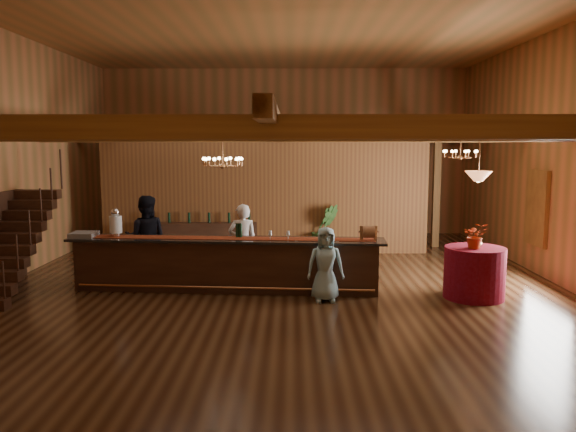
{
  "coord_description": "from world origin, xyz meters",
  "views": [
    {
      "loc": [
        0.26,
        -11.95,
        3.0
      ],
      "look_at": [
        0.17,
        0.78,
        1.38
      ],
      "focal_mm": 35.0,
      "sensor_mm": 36.0,
      "label": 1
    }
  ],
  "objects_px": {
    "bartender": "(243,243)",
    "floor_plant": "(325,229)",
    "round_table": "(474,273)",
    "chandelier_right": "(460,154)",
    "pendant_lamp": "(478,176)",
    "tasting_bar": "(226,264)",
    "chandelier_left": "(223,161)",
    "guest": "(325,264)",
    "staff_second": "(146,238)",
    "raffle_drum": "(368,232)",
    "beverage_dispenser": "(116,223)",
    "backbar_shelf": "(200,239)"
  },
  "relations": [
    {
      "from": "beverage_dispenser",
      "to": "staff_second",
      "type": "height_order",
      "value": "staff_second"
    },
    {
      "from": "guest",
      "to": "floor_plant",
      "type": "distance_m",
      "value": 4.7
    },
    {
      "from": "floor_plant",
      "to": "beverage_dispenser",
      "type": "bearing_deg",
      "value": -141.6
    },
    {
      "from": "chandelier_left",
      "to": "pendant_lamp",
      "type": "distance_m",
      "value": 5.03
    },
    {
      "from": "beverage_dispenser",
      "to": "raffle_drum",
      "type": "xyz_separation_m",
      "value": [
        5.23,
        -0.47,
        -0.11
      ]
    },
    {
      "from": "chandelier_right",
      "to": "beverage_dispenser",
      "type": "bearing_deg",
      "value": -167.55
    },
    {
      "from": "pendant_lamp",
      "to": "bartender",
      "type": "height_order",
      "value": "pendant_lamp"
    },
    {
      "from": "beverage_dispenser",
      "to": "floor_plant",
      "type": "xyz_separation_m",
      "value": [
        4.61,
        3.66,
        -0.68
      ]
    },
    {
      "from": "bartender",
      "to": "floor_plant",
      "type": "relative_size",
      "value": 1.25
    },
    {
      "from": "bartender",
      "to": "beverage_dispenser",
      "type": "bearing_deg",
      "value": 4.91
    },
    {
      "from": "beverage_dispenser",
      "to": "guest",
      "type": "relative_size",
      "value": 0.42
    },
    {
      "from": "round_table",
      "to": "guest",
      "type": "relative_size",
      "value": 0.81
    },
    {
      "from": "backbar_shelf",
      "to": "guest",
      "type": "bearing_deg",
      "value": -61.92
    },
    {
      "from": "round_table",
      "to": "chandelier_right",
      "type": "xyz_separation_m",
      "value": [
        0.38,
        2.48,
        2.29
      ]
    },
    {
      "from": "raffle_drum",
      "to": "bartender",
      "type": "xyz_separation_m",
      "value": [
        -2.61,
        0.96,
        -0.4
      ]
    },
    {
      "from": "chandelier_left",
      "to": "raffle_drum",
      "type": "bearing_deg",
      "value": -4.96
    },
    {
      "from": "pendant_lamp",
      "to": "guest",
      "type": "bearing_deg",
      "value": -175.36
    },
    {
      "from": "guest",
      "to": "round_table",
      "type": "bearing_deg",
      "value": 1.67
    },
    {
      "from": "tasting_bar",
      "to": "chandelier_left",
      "type": "height_order",
      "value": "chandelier_left"
    },
    {
      "from": "tasting_bar",
      "to": "staff_second",
      "type": "xyz_separation_m",
      "value": [
        -1.87,
        0.84,
        0.4
      ]
    },
    {
      "from": "bartender",
      "to": "backbar_shelf",
      "type": "bearing_deg",
      "value": -70.45
    },
    {
      "from": "chandelier_right",
      "to": "staff_second",
      "type": "xyz_separation_m",
      "value": [
        -7.19,
        -1.07,
        -1.84
      ]
    },
    {
      "from": "round_table",
      "to": "floor_plant",
      "type": "bearing_deg",
      "value": 120.9
    },
    {
      "from": "chandelier_right",
      "to": "backbar_shelf",
      "type": "bearing_deg",
      "value": 163.71
    },
    {
      "from": "chandelier_right",
      "to": "bartender",
      "type": "xyz_separation_m",
      "value": [
        -5.04,
        -1.2,
        -1.93
      ]
    },
    {
      "from": "chandelier_left",
      "to": "bartender",
      "type": "height_order",
      "value": "chandelier_left"
    },
    {
      "from": "tasting_bar",
      "to": "raffle_drum",
      "type": "xyz_separation_m",
      "value": [
        2.9,
        -0.26,
        0.71
      ]
    },
    {
      "from": "tasting_bar",
      "to": "beverage_dispenser",
      "type": "distance_m",
      "value": 2.48
    },
    {
      "from": "beverage_dispenser",
      "to": "guest",
      "type": "height_order",
      "value": "beverage_dispenser"
    },
    {
      "from": "beverage_dispenser",
      "to": "pendant_lamp",
      "type": "distance_m",
      "value": 7.39
    },
    {
      "from": "round_table",
      "to": "floor_plant",
      "type": "xyz_separation_m",
      "value": [
        -2.66,
        4.45,
        0.19
      ]
    },
    {
      "from": "backbar_shelf",
      "to": "floor_plant",
      "type": "height_order",
      "value": "floor_plant"
    },
    {
      "from": "round_table",
      "to": "tasting_bar",
      "type": "bearing_deg",
      "value": 173.36
    },
    {
      "from": "chandelier_right",
      "to": "pendant_lamp",
      "type": "distance_m",
      "value": 2.54
    },
    {
      "from": "tasting_bar",
      "to": "chandelier_right",
      "type": "bearing_deg",
      "value": 23.75
    },
    {
      "from": "tasting_bar",
      "to": "bartender",
      "type": "distance_m",
      "value": 0.83
    },
    {
      "from": "round_table",
      "to": "pendant_lamp",
      "type": "distance_m",
      "value": 1.9
    },
    {
      "from": "tasting_bar",
      "to": "floor_plant",
      "type": "bearing_deg",
      "value": 63.53
    },
    {
      "from": "beverage_dispenser",
      "to": "backbar_shelf",
      "type": "bearing_deg",
      "value": 72.19
    },
    {
      "from": "beverage_dispenser",
      "to": "round_table",
      "type": "height_order",
      "value": "beverage_dispenser"
    },
    {
      "from": "tasting_bar",
      "to": "floor_plant",
      "type": "distance_m",
      "value": 4.5
    },
    {
      "from": "staff_second",
      "to": "tasting_bar",
      "type": "bearing_deg",
      "value": 150.04
    },
    {
      "from": "backbar_shelf",
      "to": "raffle_drum",
      "type": "bearing_deg",
      "value": -51.4
    },
    {
      "from": "backbar_shelf",
      "to": "staff_second",
      "type": "distance_m",
      "value": 3.09
    },
    {
      "from": "tasting_bar",
      "to": "raffle_drum",
      "type": "bearing_deg",
      "value": -0.99
    },
    {
      "from": "bartender",
      "to": "chandelier_right",
      "type": "bearing_deg",
      "value": -172.34
    },
    {
      "from": "backbar_shelf",
      "to": "staff_second",
      "type": "height_order",
      "value": "staff_second"
    },
    {
      "from": "tasting_bar",
      "to": "bartender",
      "type": "relative_size",
      "value": 3.8
    },
    {
      "from": "chandelier_right",
      "to": "staff_second",
      "type": "bearing_deg",
      "value": -171.53
    },
    {
      "from": "raffle_drum",
      "to": "round_table",
      "type": "xyz_separation_m",
      "value": [
        2.05,
        -0.32,
        -0.76
      ]
    }
  ]
}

